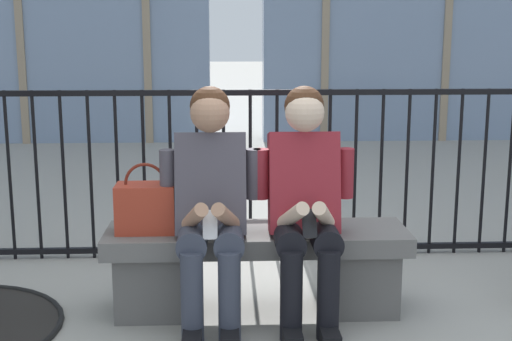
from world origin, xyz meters
TOP-DOWN VIEW (x-y plane):
  - ground_plane at (0.00, 0.00)m, footprint 60.00×60.00m
  - stone_bench at (0.00, 0.00)m, footprint 1.60×0.44m
  - seated_person_with_phone at (-0.24, -0.13)m, footprint 0.52×0.66m
  - seated_person_companion at (0.24, -0.13)m, footprint 0.52×0.66m
  - handbag_on_bench at (-0.58, -0.01)m, footprint 0.31×0.19m
  - plaza_railing at (-0.00, 0.93)m, footprint 8.34×0.04m

SIDE VIEW (x-z plane):
  - ground_plane at x=0.00m, z-range 0.00..0.00m
  - stone_bench at x=0.00m, z-range 0.05..0.50m
  - plaza_railing at x=0.00m, z-range 0.01..1.12m
  - handbag_on_bench at x=-0.58m, z-range 0.40..0.77m
  - seated_person_with_phone at x=-0.24m, z-range 0.04..1.26m
  - seated_person_companion at x=0.24m, z-range 0.04..1.26m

